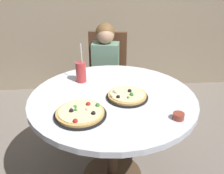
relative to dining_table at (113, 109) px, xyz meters
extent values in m
cylinder|color=silver|center=(0.00, 0.00, 0.08)|extent=(1.18, 1.18, 0.04)
cylinder|color=#4C3826|center=(0.00, 0.00, -0.28)|extent=(0.09, 0.09, 0.69)
cylinder|color=#4C3826|center=(0.00, 0.00, -0.64)|extent=(0.48, 0.48, 0.02)
cube|color=brown|center=(0.00, 0.84, -0.22)|extent=(0.47, 0.47, 0.04)
cube|color=brown|center=(0.03, 1.02, 0.04)|extent=(0.40, 0.12, 0.52)
cylinder|color=brown|center=(-0.20, 0.70, -0.44)|extent=(0.04, 0.04, 0.41)
cylinder|color=brown|center=(0.13, 0.64, -0.44)|extent=(0.04, 0.04, 0.41)
cylinder|color=brown|center=(-0.13, 1.04, -0.44)|extent=(0.04, 0.04, 0.41)
cylinder|color=brown|center=(0.20, 0.97, -0.44)|extent=(0.04, 0.04, 0.41)
cube|color=#3F4766|center=(-0.03, 0.68, -0.42)|extent=(0.30, 0.36, 0.45)
cube|color=slate|center=(0.00, 0.82, 0.02)|extent=(0.29, 0.21, 0.44)
sphere|color=tan|center=(0.00, 0.82, 0.32)|extent=(0.17, 0.17, 0.17)
sphere|color=brown|center=(0.00, 0.84, 0.34)|extent=(0.18, 0.18, 0.18)
cylinder|color=black|center=(0.10, -0.03, 0.11)|extent=(0.29, 0.29, 0.01)
cylinder|color=tan|center=(0.10, -0.03, 0.12)|extent=(0.27, 0.27, 0.02)
cylinder|color=beige|center=(0.10, -0.03, 0.13)|extent=(0.24, 0.24, 0.01)
sphere|color=beige|center=(0.01, 0.00, 0.14)|extent=(0.03, 0.03, 0.03)
sphere|color=black|center=(0.03, -0.08, 0.14)|extent=(0.03, 0.03, 0.03)
sphere|color=black|center=(0.12, 0.00, 0.14)|extent=(0.03, 0.03, 0.03)
sphere|color=#387F33|center=(0.13, -0.05, 0.14)|extent=(0.03, 0.03, 0.03)
sphere|color=beige|center=(-0.01, -0.06, 0.14)|extent=(0.02, 0.02, 0.02)
sphere|color=beige|center=(0.03, -0.01, 0.14)|extent=(0.03, 0.03, 0.03)
sphere|color=#387F33|center=(0.13, -0.06, 0.14)|extent=(0.02, 0.02, 0.02)
sphere|color=#387F33|center=(0.10, -0.09, 0.14)|extent=(0.02, 0.02, 0.02)
cylinder|color=black|center=(-0.22, -0.23, 0.11)|extent=(0.33, 0.33, 0.01)
cylinder|color=tan|center=(-0.22, -0.23, 0.12)|extent=(0.30, 0.30, 0.02)
cylinder|color=beige|center=(-0.22, -0.23, 0.13)|extent=(0.27, 0.27, 0.01)
sphere|color=beige|center=(-0.18, -0.22, 0.14)|extent=(0.02, 0.02, 0.02)
sphere|color=beige|center=(-0.27, -0.21, 0.14)|extent=(0.03, 0.03, 0.03)
sphere|color=#387F33|center=(-0.11, -0.18, 0.14)|extent=(0.03, 0.03, 0.03)
sphere|color=black|center=(-0.27, -0.23, 0.14)|extent=(0.03, 0.03, 0.03)
sphere|color=black|center=(-0.14, -0.27, 0.14)|extent=(0.03, 0.03, 0.03)
sphere|color=#387F33|center=(-0.25, -0.22, 0.14)|extent=(0.02, 0.02, 0.02)
sphere|color=#387F33|center=(-0.25, -0.19, 0.14)|extent=(0.03, 0.03, 0.03)
sphere|color=#B2231E|center=(-0.17, -0.16, 0.14)|extent=(0.03, 0.03, 0.03)
sphere|color=#B2231E|center=(-0.24, -0.35, 0.14)|extent=(0.03, 0.03, 0.03)
cylinder|color=#B73333|center=(-0.22, 0.27, 0.18)|extent=(0.08, 0.08, 0.16)
cylinder|color=white|center=(-0.21, 0.27, 0.30)|extent=(0.02, 0.03, 0.22)
cylinder|color=brown|center=(0.37, -0.32, 0.12)|extent=(0.07, 0.07, 0.04)
camera|label=1|loc=(-0.14, -1.62, 0.99)|focal=41.92mm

